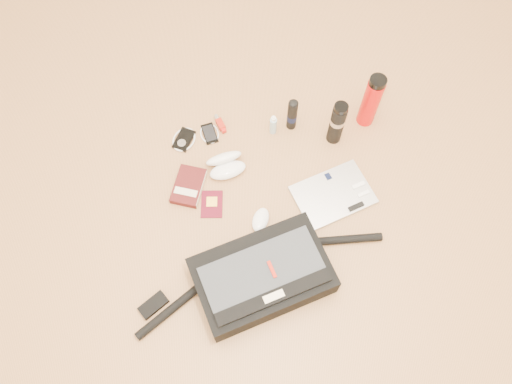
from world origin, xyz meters
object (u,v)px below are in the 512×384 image
(book, at_px, (189,186))
(thermos_red, at_px, (371,101))
(messenger_bag, at_px, (262,276))
(laptop, at_px, (333,195))
(thermos_black, at_px, (337,123))

(book, distance_m, thermos_red, 0.86)
(messenger_bag, relative_size, laptop, 2.58)
(thermos_black, bearing_deg, thermos_red, 31.56)
(messenger_bag, distance_m, laptop, 0.48)
(thermos_black, bearing_deg, messenger_bag, -117.96)
(messenger_bag, bearing_deg, book, 104.60)
(laptop, distance_m, thermos_black, 0.31)
(thermos_red, bearing_deg, messenger_bag, -123.83)
(book, height_order, thermos_red, thermos_red)
(thermos_black, height_order, thermos_red, thermos_red)
(messenger_bag, bearing_deg, thermos_red, 35.06)
(thermos_red, bearing_deg, book, -157.64)
(messenger_bag, distance_m, thermos_black, 0.73)
(messenger_bag, relative_size, thermos_black, 3.96)
(messenger_bag, bearing_deg, laptop, 27.48)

